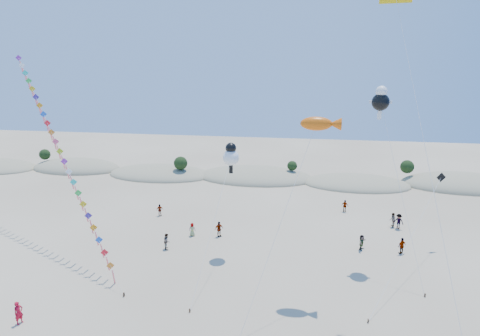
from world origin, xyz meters
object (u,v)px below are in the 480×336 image
fish_kite (321,124)px  parafoil_kite (397,5)px  flyer_foreground (19,313)px  kite_train (58,148)px

fish_kite → parafoil_kite: (4.83, -0.12, 8.52)m
fish_kite → parafoil_kite: bearing=-1.4°
fish_kite → flyer_foreground: size_ratio=8.21×
kite_train → flyer_foreground: size_ratio=11.08×
parafoil_kite → flyer_foreground: bearing=-162.2°
kite_train → flyer_foreground: bearing=-73.3°
parafoil_kite → kite_train: bearing=171.1°
fish_kite → parafoil_kite: parafoil_kite is taller
kite_train → flyer_foreground: 16.69m
parafoil_kite → fish_kite: bearing=178.6°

